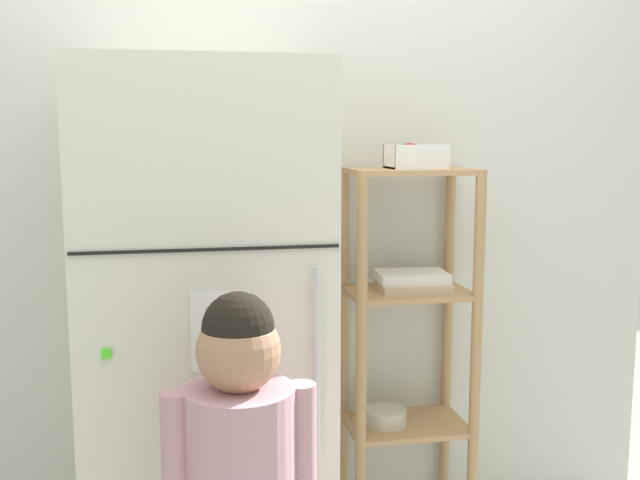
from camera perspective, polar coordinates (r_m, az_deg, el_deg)
name	(u,v)px	position (r m, az deg, el deg)	size (l,w,h in m)	color
kitchen_wall_back	(285,244)	(2.57, -2.70, -0.33)	(2.76, 0.03, 2.16)	silver
refrigerator	(205,347)	(2.26, -8.84, -8.16)	(0.68, 0.68, 1.66)	silver
child_standing	(240,476)	(1.81, -6.15, -17.63)	(0.36, 0.26, 1.11)	brown
pantry_shelf_unit	(406,333)	(2.55, 6.68, -7.10)	(0.43, 0.30, 1.35)	tan
fruit_bin	(416,157)	(2.45, 7.39, 6.35)	(0.18, 0.14, 0.08)	white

